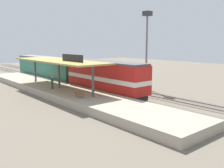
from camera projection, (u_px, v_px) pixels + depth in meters
name	position (u px, v px, depth m)	size (l,w,h in m)	color
ground_plane	(98.00, 88.00, 39.14)	(120.00, 120.00, 0.00)	#706656
track_near	(87.00, 90.00, 37.86)	(3.20, 110.00, 0.16)	#5F5649
track_far	(110.00, 86.00, 40.78)	(3.20, 110.00, 0.16)	#5F5649
platform	(60.00, 91.00, 34.88)	(6.00, 44.00, 0.90)	#A89E89
station_canopy	(59.00, 61.00, 34.15)	(5.20, 18.00, 4.70)	#47474C
platform_bench	(79.00, 94.00, 28.40)	(0.44, 1.70, 0.50)	#333338
locomotive	(105.00, 77.00, 34.20)	(2.93, 14.43, 4.44)	#28282D
passenger_carriage_single	(46.00, 68.00, 47.83)	(2.90, 20.00, 4.24)	#28282D
freight_car	(99.00, 73.00, 42.86)	(2.80, 12.00, 3.54)	#28282D
light_mast	(147.00, 34.00, 37.82)	(1.10, 1.10, 11.70)	slate
person_waiting	(52.00, 82.00, 33.57)	(0.34, 0.34, 1.71)	#4C4C51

